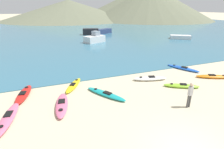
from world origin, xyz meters
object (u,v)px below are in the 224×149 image
object	(u,v)px
kayak_on_sand_7	(24,94)
moored_boat_0	(95,38)
kayak_on_sand_4	(106,94)
kayak_on_sand_6	(183,68)
moored_boat_2	(91,32)
moored_boat_4	(103,31)
kayak_on_sand_2	(74,85)
kayak_on_sand_1	(181,86)
person_near_foreground	(190,93)
kayak_on_sand_0	(8,118)
kayak_on_sand_8	(62,105)
kayak_on_sand_5	(150,78)
kayak_on_sand_3	(213,77)
moored_boat_1	(180,37)

from	to	relation	value
kayak_on_sand_7	moored_boat_0	size ratio (longest dim) A/B	0.78
kayak_on_sand_4	kayak_on_sand_6	size ratio (longest dim) A/B	0.98
moored_boat_2	moored_boat_4	world-z (taller)	moored_boat_2
kayak_on_sand_2	moored_boat_2	xyz separation A→B (m)	(8.63, 27.61, 0.63)
kayak_on_sand_1	person_near_foreground	size ratio (longest dim) A/B	1.59
kayak_on_sand_7	moored_boat_2	bearing A→B (deg)	66.20
kayak_on_sand_2	kayak_on_sand_0	bearing A→B (deg)	-142.49
moored_boat_2	kayak_on_sand_0	bearing A→B (deg)	-112.69
kayak_on_sand_2	kayak_on_sand_8	size ratio (longest dim) A/B	0.89
kayak_on_sand_4	person_near_foreground	world-z (taller)	person_near_foreground
kayak_on_sand_4	kayak_on_sand_5	world-z (taller)	kayak_on_sand_5
moored_boat_0	moored_boat_2	bearing A→B (deg)	79.66
moored_boat_2	moored_boat_4	distance (m)	3.40
kayak_on_sand_1	kayak_on_sand_6	xyz separation A→B (m)	(3.26, 3.50, -0.01)
kayak_on_sand_2	person_near_foreground	world-z (taller)	person_near_foreground
kayak_on_sand_3	kayak_on_sand_7	world-z (taller)	kayak_on_sand_7
person_near_foreground	moored_boat_1	size ratio (longest dim) A/B	0.41
kayak_on_sand_0	moored_boat_4	size ratio (longest dim) A/B	0.75
kayak_on_sand_8	moored_boat_2	bearing A→B (deg)	72.06
kayak_on_sand_6	kayak_on_sand_8	distance (m)	13.05
kayak_on_sand_8	kayak_on_sand_1	bearing A→B (deg)	-2.66
moored_boat_0	moored_boat_1	distance (m)	17.62
kayak_on_sand_4	kayak_on_sand_7	xyz separation A→B (m)	(-5.66, 2.07, 0.03)
kayak_on_sand_0	kayak_on_sand_8	xyz separation A→B (m)	(3.06, 0.44, -0.00)
kayak_on_sand_3	kayak_on_sand_8	size ratio (longest dim) A/B	0.96
kayak_on_sand_2	kayak_on_sand_7	size ratio (longest dim) A/B	0.90
kayak_on_sand_0	person_near_foreground	distance (m)	11.08
kayak_on_sand_2	kayak_on_sand_3	size ratio (longest dim) A/B	0.93
kayak_on_sand_3	kayak_on_sand_5	world-z (taller)	kayak_on_sand_5
person_near_foreground	moored_boat_2	world-z (taller)	person_near_foreground
kayak_on_sand_1	moored_boat_4	distance (m)	31.79
kayak_on_sand_8	kayak_on_sand_0	bearing A→B (deg)	-171.89
kayak_on_sand_3	moored_boat_1	size ratio (longest dim) A/B	0.74
kayak_on_sand_1	kayak_on_sand_5	bearing A→B (deg)	125.33
kayak_on_sand_5	moored_boat_4	xyz separation A→B (m)	(5.35, 29.34, 0.44)
moored_boat_1	moored_boat_2	xyz separation A→B (m)	(-15.65, 12.31, 0.33)
kayak_on_sand_4	moored_boat_1	size ratio (longest dim) A/B	0.79
kayak_on_sand_7	kayak_on_sand_8	xyz separation A→B (m)	(2.46, -2.52, -0.00)
kayak_on_sand_8	person_near_foreground	distance (m)	8.30
kayak_on_sand_2	kayak_on_sand_3	world-z (taller)	kayak_on_sand_3
kayak_on_sand_5	kayak_on_sand_7	xyz separation A→B (m)	(-10.31, 0.74, -0.01)
moored_boat_1	kayak_on_sand_0	bearing A→B (deg)	-146.95
kayak_on_sand_3	kayak_on_sand_6	distance (m)	3.09
kayak_on_sand_1	moored_boat_0	size ratio (longest dim) A/B	0.67
kayak_on_sand_8	moored_boat_4	size ratio (longest dim) A/B	0.69
kayak_on_sand_1	kayak_on_sand_3	bearing A→B (deg)	7.49
kayak_on_sand_2	moored_boat_2	bearing A→B (deg)	72.64
kayak_on_sand_0	moored_boat_0	size ratio (longest dim) A/B	0.86
kayak_on_sand_3	kayak_on_sand_4	bearing A→B (deg)	178.12
kayak_on_sand_5	kayak_on_sand_8	world-z (taller)	kayak_on_sand_5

